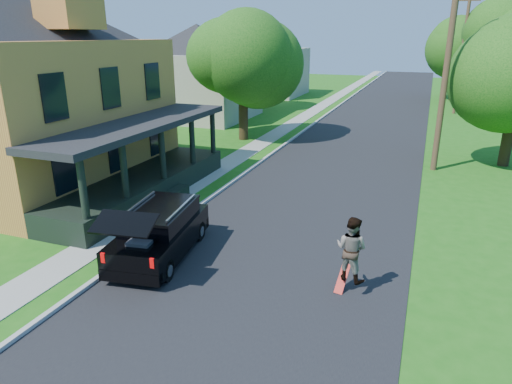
% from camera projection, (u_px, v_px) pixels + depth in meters
% --- Properties ---
extents(ground, '(140.00, 140.00, 0.00)m').
position_uv_depth(ground, '(239.00, 302.00, 11.54)').
color(ground, '#1D6313').
rests_on(ground, ground).
extents(street, '(8.00, 120.00, 0.02)m').
position_uv_depth(street, '(359.00, 140.00, 29.23)').
color(street, black).
rests_on(street, ground).
extents(curb, '(0.15, 120.00, 0.12)m').
position_uv_depth(curb, '(298.00, 136.00, 30.58)').
color(curb, '#A7A8A2').
rests_on(curb, ground).
extents(sidewalk, '(1.30, 120.00, 0.03)m').
position_uv_depth(sidewalk, '(276.00, 134.00, 31.10)').
color(sidewalk, gray).
rests_on(sidewalk, ground).
extents(front_walk, '(6.50, 1.20, 0.03)m').
position_uv_depth(front_walk, '(92.00, 189.00, 20.02)').
color(front_walk, gray).
rests_on(front_walk, ground).
extents(main_house, '(15.56, 15.56, 10.10)m').
position_uv_depth(main_house, '(16.00, 71.00, 19.51)').
color(main_house, gold).
rests_on(main_house, ground).
extents(neighbor_house_mid, '(12.78, 12.78, 8.30)m').
position_uv_depth(neighbor_house_mid, '(198.00, 64.00, 35.90)').
color(neighbor_house_mid, '#A6A193').
rests_on(neighbor_house_mid, ground).
extents(neighbor_house_far, '(12.78, 12.78, 8.30)m').
position_uv_depth(neighbor_house_far, '(266.00, 56.00, 50.05)').
color(neighbor_house_far, '#A6A193').
rests_on(neighbor_house_far, ground).
extents(black_suv, '(2.30, 4.67, 2.09)m').
position_uv_depth(black_suv, '(160.00, 232.00, 13.68)').
color(black_suv, black).
rests_on(black_suv, ground).
extents(skateboarder, '(1.00, 0.88, 1.73)m').
position_uv_depth(skateboarder, '(351.00, 249.00, 11.63)').
color(skateboarder, black).
rests_on(skateboarder, ground).
extents(skateboard, '(0.32, 0.62, 0.66)m').
position_uv_depth(skateboard, '(342.00, 279.00, 12.01)').
color(skateboard, red).
rests_on(skateboard, ground).
extents(tree_left_mid, '(5.99, 5.92, 8.45)m').
position_uv_depth(tree_left_mid, '(242.00, 53.00, 27.81)').
color(tree_left_mid, black).
rests_on(tree_left_mid, ground).
extents(tree_left_far, '(4.73, 4.58, 7.15)m').
position_uv_depth(tree_left_far, '(254.00, 55.00, 40.16)').
color(tree_left_far, black).
rests_on(tree_left_far, ground).
extents(tree_right_far, '(7.04, 6.81, 8.83)m').
position_uv_depth(tree_right_far, '(459.00, 44.00, 45.34)').
color(tree_right_far, black).
rests_on(tree_right_far, ground).
extents(utility_pole_near, '(1.79, 0.66, 9.99)m').
position_uv_depth(utility_pole_near, '(447.00, 63.00, 21.18)').
color(utility_pole_near, '#483121').
rests_on(utility_pole_near, ground).
extents(utility_pole_far, '(1.61, 0.27, 9.60)m').
position_uv_depth(utility_pole_far, '(462.00, 53.00, 37.52)').
color(utility_pole_far, '#483121').
rests_on(utility_pole_far, ground).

